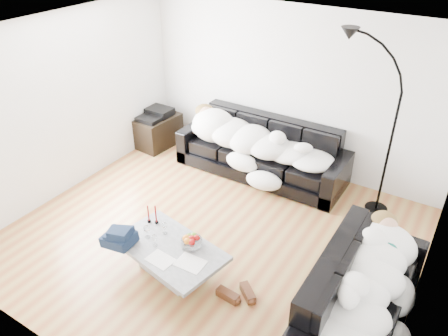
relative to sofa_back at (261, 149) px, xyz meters
The scene contains 24 objects.
ground 1.81m from the sofa_back, 83.37° to the right, with size 5.00×5.00×0.00m, color #98552D.
wall_back 1.01m from the sofa_back, 68.14° to the left, with size 5.00×0.02×2.60m, color silver.
wall_left 3.01m from the sofa_back, 142.78° to the right, with size 0.02×4.50×2.60m, color silver.
wall_right 3.33m from the sofa_back, 32.85° to the right, with size 0.02×4.50×2.60m, color silver.
ceiling 2.78m from the sofa_back, 83.37° to the right, with size 5.00×5.00×0.00m, color white.
sofa_back is the anchor object (origin of this frame).
sofa_right 3.08m from the sofa_back, 42.86° to the right, with size 2.05×0.88×0.83m, color black.
sleeper_back 0.21m from the sofa_back, 90.00° to the right, with size 2.30×0.79×0.46m, color white, non-canonical shape.
sleeper_right 3.09m from the sofa_back, 42.86° to the right, with size 1.76×0.74×0.43m, color white, non-canonical shape.
teal_cushion 2.66m from the sofa_back, 33.61° to the right, with size 0.36×0.30×0.20m, color #0C5A4C.
coffee_table 2.57m from the sofa_back, 86.65° to the right, with size 1.30×0.76×0.38m, color #939699.
fruit_bowl 2.42m from the sofa_back, 81.55° to the right, with size 0.25×0.25×0.15m, color white.
wine_glass_a 2.38m from the sofa_back, 91.25° to the right, with size 0.07×0.07×0.16m, color white.
wine_glass_b 2.56m from the sofa_back, 94.03° to the right, with size 0.07×0.07×0.18m, color white.
wine_glass_c 2.62m from the sofa_back, 90.12° to the right, with size 0.07×0.07×0.16m, color white.
candle_left 2.34m from the sofa_back, 98.69° to the right, with size 0.05×0.05×0.25m, color maroon.
candle_right 2.30m from the sofa_back, 96.58° to the right, with size 0.05×0.05×0.26m, color maroon.
newspaper_a 2.69m from the sofa_back, 79.03° to the right, with size 0.32×0.24×0.01m, color silver.
newspaper_b 2.78m from the sofa_back, 85.95° to the right, with size 0.30×0.22×0.01m, color silver.
navy_jacket 2.84m from the sofa_back, 97.34° to the right, with size 0.38×0.32×0.19m, color black, non-canonical shape.
shoes 2.71m from the sofa_back, 67.57° to the right, with size 0.46×0.34×0.11m, color #472311, non-canonical shape.
av_cabinet 2.06m from the sofa_back, behind, with size 0.55×0.80×0.55m, color black.
stereo 2.06m from the sofa_back, behind, with size 0.44×0.34×0.13m, color black.
floor_lamp 2.00m from the sofa_back, ahead, with size 0.80×0.32×2.19m, color black, non-canonical shape.
Camera 1 is at (2.52, -3.73, 3.77)m, focal length 35.00 mm.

